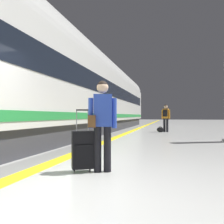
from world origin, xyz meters
name	(u,v)px	position (x,y,z in m)	size (l,w,h in m)	color
ground_plane	(55,178)	(0.00, 0.00, 0.00)	(120.00, 120.00, 0.00)	silver
safety_line_strip	(127,133)	(-0.65, 10.00, 0.00)	(0.36, 80.00, 0.01)	yellow
tactile_edge_band	(120,133)	(-1.05, 10.00, 0.00)	(0.76, 80.00, 0.01)	slate
high_speed_train	(82,88)	(-2.90, 8.56, 2.50)	(2.94, 30.96, 4.97)	#38383D
traveller_foreground	(102,119)	(0.60, 0.60, 0.95)	(0.53, 0.38, 1.64)	black
rolling_suitcase_foreground	(83,150)	(0.27, 0.53, 0.39)	(0.44, 0.38, 1.12)	black
passenger_near	(166,116)	(1.52, 11.45, 1.01)	(0.51, 0.39, 1.70)	black
duffel_bag_near	(160,130)	(1.20, 11.22, 0.15)	(0.44, 0.26, 0.36)	black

